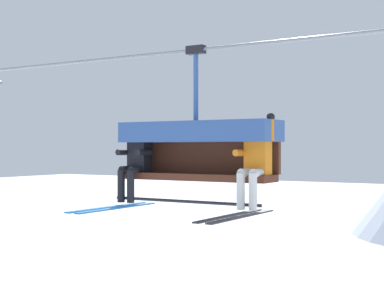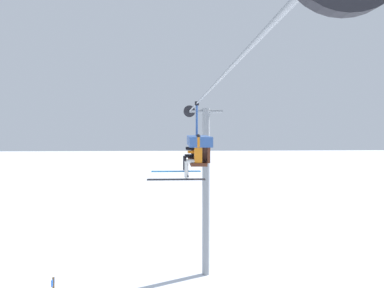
{
  "view_description": "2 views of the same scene",
  "coord_description": "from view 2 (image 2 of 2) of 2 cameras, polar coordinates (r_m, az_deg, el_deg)",
  "views": [
    {
      "loc": [
        3.2,
        -8.04,
        6.52
      ],
      "look_at": [
        -1.25,
        -0.79,
        6.58
      ],
      "focal_mm": 55.0,
      "sensor_mm": 36.0,
      "label": 1
    },
    {
      "loc": [
        10.66,
        -1.49,
        7.21
      ],
      "look_at": [
        -1.15,
        -0.95,
        6.65
      ],
      "focal_mm": 35.0,
      "sensor_mm": 36.0,
      "label": 2
    }
  ],
  "objects": [
    {
      "name": "skier_black",
      "position": [
        12.87,
        -0.18,
        -1.28
      ],
      "size": [
        0.46,
        1.7,
        1.23
      ],
      "color": "black"
    },
    {
      "name": "chairlift_chair",
      "position": [
        11.88,
        1.09,
        -0.21
      ],
      "size": [
        2.41,
        0.74,
        2.24
      ],
      "color": "#512819"
    },
    {
      "name": "lift_tower_near",
      "position": [
        18.19,
        2.09,
        -6.61
      ],
      "size": [
        0.36,
        1.88,
        8.22
      ],
      "color": "gray",
      "rests_on": "ground_plane"
    },
    {
      "name": "lift_cable",
      "position": [
        9.75,
        1.48,
        6.97
      ],
      "size": [
        18.38,
        0.05,
        0.05
      ],
      "color": "gray"
    },
    {
      "name": "skier_orange",
      "position": [
        10.89,
        0.3,
        -1.89
      ],
      "size": [
        0.48,
        1.7,
        1.34
      ],
      "color": "orange"
    }
  ]
}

